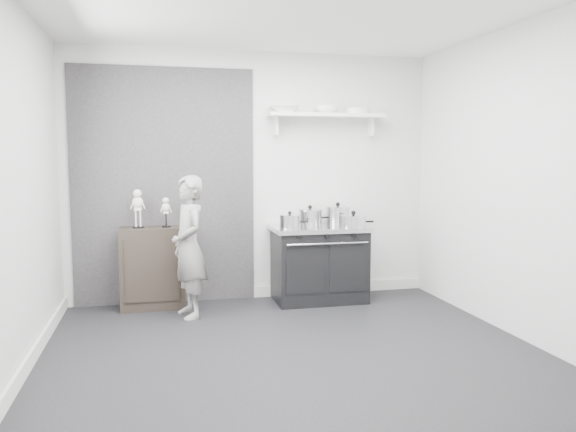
{
  "coord_description": "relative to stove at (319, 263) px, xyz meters",
  "views": [
    {
      "loc": [
        -1.04,
        -4.29,
        1.56
      ],
      "look_at": [
        0.2,
        0.95,
        1.0
      ],
      "focal_mm": 35.0,
      "sensor_mm": 36.0,
      "label": 1
    }
  ],
  "objects": [
    {
      "name": "pot_back_left",
      "position": [
        -0.07,
        0.12,
        0.5
      ],
      "size": [
        0.35,
        0.26,
        0.22
      ],
      "color": "silver",
      "rests_on": "stove"
    },
    {
      "name": "wall_shelf",
      "position": [
        0.13,
        0.2,
        1.59
      ],
      "size": [
        1.3,
        0.26,
        0.24
      ],
      "color": "silver",
      "rests_on": "room_shell"
    },
    {
      "name": "plate_stack",
      "position": [
        0.49,
        0.19,
        1.66
      ],
      "size": [
        0.26,
        0.26,
        0.06
      ],
      "primitive_type": "cylinder",
      "color": "silver",
      "rests_on": "wall_shelf"
    },
    {
      "name": "side_cabinet",
      "position": [
        -1.77,
        0.13,
        0.01
      ],
      "size": [
        0.65,
        0.38,
        0.84
      ],
      "primitive_type": "cube",
      "color": "black",
      "rests_on": "ground"
    },
    {
      "name": "pot_front_left",
      "position": [
        -0.35,
        -0.11,
        0.48
      ],
      "size": [
        0.31,
        0.22,
        0.18
      ],
      "color": "silver",
      "rests_on": "stove"
    },
    {
      "name": "stove",
      "position": [
        0.0,
        0.0,
        0.0
      ],
      "size": [
        1.02,
        0.64,
        0.82
      ],
      "color": "black",
      "rests_on": "ground"
    },
    {
      "name": "ground",
      "position": [
        -0.67,
        -1.48,
        -0.41
      ],
      "size": [
        4.0,
        4.0,
        0.0
      ],
      "primitive_type": "plane",
      "color": "black",
      "rests_on": "ground"
    },
    {
      "name": "child",
      "position": [
        -1.41,
        -0.3,
        0.28
      ],
      "size": [
        0.45,
        0.58,
        1.39
      ],
      "primitive_type": "imported",
      "rotation": [
        0.0,
        0.0,
        -1.31
      ],
      "color": "gray",
      "rests_on": "ground"
    },
    {
      "name": "skeleton_full",
      "position": [
        -1.9,
        0.13,
        0.65
      ],
      "size": [
        0.13,
        0.08,
        0.46
      ],
      "primitive_type": null,
      "color": "beige",
      "rests_on": "side_cabinet"
    },
    {
      "name": "pot_back_right",
      "position": [
        0.25,
        0.13,
        0.51
      ],
      "size": [
        0.36,
        0.27,
        0.24
      ],
      "color": "silver",
      "rests_on": "stove"
    },
    {
      "name": "bowl_large",
      "position": [
        -0.34,
        0.19,
        1.66
      ],
      "size": [
        0.31,
        0.31,
        0.08
      ],
      "primitive_type": "imported",
      "color": "white",
      "rests_on": "wall_shelf"
    },
    {
      "name": "room_shell",
      "position": [
        -0.76,
        -1.33,
        1.22
      ],
      "size": [
        4.02,
        3.62,
        2.71
      ],
      "color": "silver",
      "rests_on": "ground"
    },
    {
      "name": "bowl_small",
      "position": [
        0.13,
        0.19,
        1.67
      ],
      "size": [
        0.25,
        0.25,
        0.08
      ],
      "primitive_type": "imported",
      "color": "white",
      "rests_on": "wall_shelf"
    },
    {
      "name": "skeleton_torso",
      "position": [
        -1.62,
        0.13,
        0.6
      ],
      "size": [
        0.1,
        0.06,
        0.35
      ],
      "primitive_type": null,
      "color": "beige",
      "rests_on": "side_cabinet"
    },
    {
      "name": "pot_front_right",
      "position": [
        0.31,
        -0.2,
        0.47
      ],
      "size": [
        0.37,
        0.28,
        0.18
      ],
      "color": "silver",
      "rests_on": "stove"
    }
  ]
}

